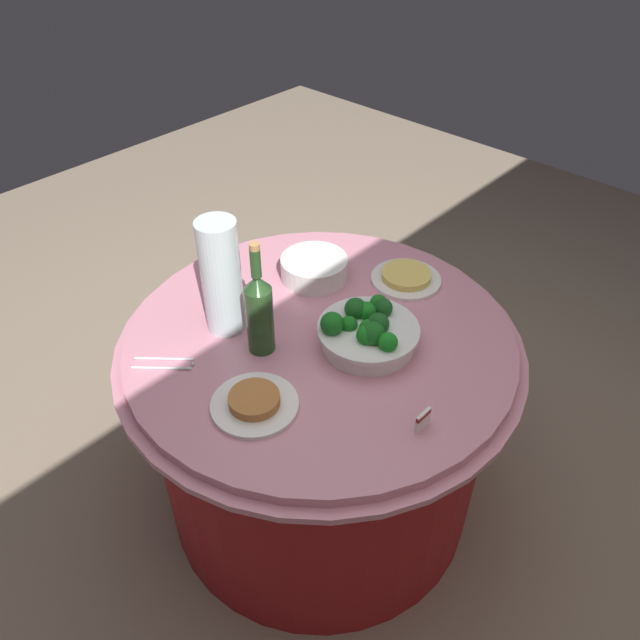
{
  "coord_description": "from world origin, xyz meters",
  "views": [
    {
      "loc": [
        0.99,
        0.91,
        1.89
      ],
      "look_at": [
        0.0,
        0.0,
        0.79
      ],
      "focal_mm": 35.11,
      "sensor_mm": 36.0,
      "label": 1
    }
  ],
  "objects": [
    {
      "name": "wine_bottle",
      "position": [
        0.15,
        -0.08,
        0.87
      ],
      "size": [
        0.07,
        0.07,
        0.34
      ],
      "color": "#244520",
      "rests_on": "buffet_table"
    },
    {
      "name": "broccoli_bowl",
      "position": [
        -0.05,
        0.13,
        0.79
      ],
      "size": [
        0.28,
        0.28,
        0.12
      ],
      "color": "white",
      "rests_on": "buffet_table"
    },
    {
      "name": "food_plate_peanuts",
      "position": [
        0.31,
        0.07,
        0.75
      ],
      "size": [
        0.22,
        0.22,
        0.04
      ],
      "color": "white",
      "rests_on": "buffet_table"
    },
    {
      "name": "plate_stack",
      "position": [
        -0.19,
        -0.2,
        0.78
      ],
      "size": [
        0.21,
        0.21,
        0.07
      ],
      "color": "white",
      "rests_on": "buffet_table"
    },
    {
      "name": "serving_tongs",
      "position": [
        0.37,
        -0.22,
        0.74
      ],
      "size": [
        0.14,
        0.15,
        0.01
      ],
      "color": "silver",
      "rests_on": "buffet_table"
    },
    {
      "name": "ground_plane",
      "position": [
        0.0,
        0.0,
        0.0
      ],
      "size": [
        6.0,
        6.0,
        0.0
      ],
      "primitive_type": "plane",
      "color": "gray"
    },
    {
      "name": "label_placard_front",
      "position": [
        0.09,
        0.41,
        0.77
      ],
      "size": [
        0.05,
        0.01,
        0.05
      ],
      "color": "white",
      "rests_on": "buffet_table"
    },
    {
      "name": "buffet_table",
      "position": [
        0.0,
        0.0,
        0.38
      ],
      "size": [
        1.16,
        1.16,
        0.74
      ],
      "color": "maroon",
      "rests_on": "ground_plane"
    },
    {
      "name": "food_plate_noodles",
      "position": [
        -0.37,
        0.03,
        0.75
      ],
      "size": [
        0.22,
        0.22,
        0.03
      ],
      "color": "white",
      "rests_on": "buffet_table"
    },
    {
      "name": "decorative_fruit_vase",
      "position": [
        0.15,
        -0.22,
        0.89
      ],
      "size": [
        0.11,
        0.11,
        0.34
      ],
      "color": "silver",
      "rests_on": "buffet_table"
    }
  ]
}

